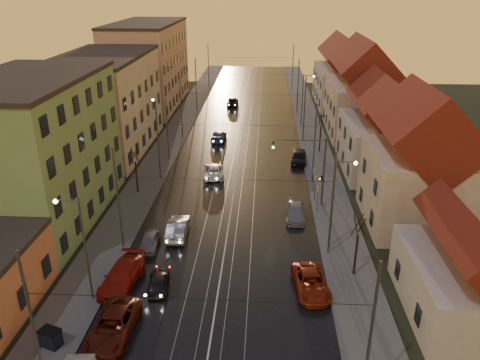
% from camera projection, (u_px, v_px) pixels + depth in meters
% --- Properties ---
extents(ground, '(160.00, 160.00, 0.00)m').
position_uv_depth(ground, '(213.00, 323.00, 30.95)').
color(ground, black).
rests_on(ground, ground).
extents(road, '(16.00, 120.00, 0.04)m').
position_uv_depth(road, '(243.00, 137.00, 67.67)').
color(road, black).
rests_on(road, ground).
extents(sidewalk_left, '(4.00, 120.00, 0.15)m').
position_uv_depth(sidewalk_left, '(174.00, 135.00, 68.14)').
color(sidewalk_left, '#4C4C4C').
rests_on(sidewalk_left, ground).
extents(sidewalk_right, '(4.00, 120.00, 0.15)m').
position_uv_depth(sidewalk_right, '(312.00, 138.00, 67.15)').
color(sidewalk_right, '#4C4C4C').
rests_on(sidewalk_right, ground).
extents(tram_rail_0, '(0.06, 120.00, 0.03)m').
position_uv_depth(tram_rail_0, '(228.00, 136.00, 67.76)').
color(tram_rail_0, gray).
rests_on(tram_rail_0, road).
extents(tram_rail_1, '(0.06, 120.00, 0.03)m').
position_uv_depth(tram_rail_1, '(237.00, 136.00, 67.69)').
color(tram_rail_1, gray).
rests_on(tram_rail_1, road).
extents(tram_rail_2, '(0.06, 120.00, 0.03)m').
position_uv_depth(tram_rail_2, '(248.00, 137.00, 67.61)').
color(tram_rail_2, gray).
rests_on(tram_rail_2, road).
extents(tram_rail_3, '(0.06, 120.00, 0.03)m').
position_uv_depth(tram_rail_3, '(258.00, 137.00, 67.54)').
color(tram_rail_3, gray).
rests_on(tram_rail_3, road).
extents(apartment_left_1, '(10.00, 18.00, 13.00)m').
position_uv_depth(apartment_left_1, '(35.00, 154.00, 42.12)').
color(apartment_left_1, '#66945E').
rests_on(apartment_left_1, ground).
extents(apartment_left_2, '(10.00, 20.00, 12.00)m').
position_uv_depth(apartment_left_2, '(106.00, 105.00, 60.67)').
color(apartment_left_2, '#B4A78B').
rests_on(apartment_left_2, ground).
extents(apartment_left_3, '(10.00, 24.00, 14.00)m').
position_uv_depth(apartment_left_3, '(149.00, 66.00, 82.31)').
color(apartment_left_3, tan).
rests_on(apartment_left_3, ground).
extents(house_right_0, '(8.16, 10.20, 5.80)m').
position_uv_depth(house_right_0, '(472.00, 276.00, 30.79)').
color(house_right_0, '#B9B4AB').
rests_on(house_right_0, ground).
extents(house_right_1, '(8.67, 10.20, 10.80)m').
position_uv_depth(house_right_1, '(419.00, 168.00, 41.73)').
color(house_right_1, tan).
rests_on(house_right_1, ground).
extents(house_right_2, '(9.18, 12.24, 9.20)m').
position_uv_depth(house_right_2, '(384.00, 133.00, 53.99)').
color(house_right_2, '#B9B4AB').
rests_on(house_right_2, ground).
extents(house_right_3, '(9.18, 14.28, 11.50)m').
position_uv_depth(house_right_3, '(362.00, 94.00, 67.30)').
color(house_right_3, tan).
rests_on(house_right_3, ground).
extents(house_right_4, '(9.18, 16.32, 10.00)m').
position_uv_depth(house_right_4, '(343.00, 76.00, 84.12)').
color(house_right_4, '#B9B4AB').
rests_on(house_right_4, ground).
extents(catenary_pole_l_0, '(0.16, 0.16, 9.00)m').
position_uv_depth(catenary_pole_l_0, '(33.00, 325.00, 24.10)').
color(catenary_pole_l_0, '#595B60').
rests_on(catenary_pole_l_0, ground).
extents(catenary_pole_r_0, '(0.16, 0.16, 9.00)m').
position_uv_depth(catenary_pole_r_0, '(370.00, 338.00, 23.25)').
color(catenary_pole_r_0, '#595B60').
rests_on(catenary_pole_r_0, ground).
extents(catenary_pole_l_1, '(0.16, 0.16, 9.00)m').
position_uv_depth(catenary_pole_l_1, '(118.00, 200.00, 37.87)').
color(catenary_pole_l_1, '#595B60').
rests_on(catenary_pole_l_1, ground).
extents(catenary_pole_r_1, '(0.16, 0.16, 9.00)m').
position_uv_depth(catenary_pole_r_1, '(332.00, 205.00, 37.02)').
color(catenary_pole_r_1, '#595B60').
rests_on(catenary_pole_r_1, ground).
extents(catenary_pole_l_2, '(0.16, 0.16, 9.00)m').
position_uv_depth(catenary_pole_l_2, '(158.00, 141.00, 51.64)').
color(catenary_pole_l_2, '#595B60').
rests_on(catenary_pole_l_2, ground).
extents(catenary_pole_r_2, '(0.16, 0.16, 9.00)m').
position_uv_depth(catenary_pole_r_2, '(315.00, 144.00, 50.79)').
color(catenary_pole_r_2, '#595B60').
rests_on(catenary_pole_r_2, ground).
extents(catenary_pole_l_3, '(0.16, 0.16, 9.00)m').
position_uv_depth(catenary_pole_l_3, '(181.00, 107.00, 65.41)').
color(catenary_pole_l_3, '#595B60').
rests_on(catenary_pole_l_3, ground).
extents(catenary_pole_r_3, '(0.16, 0.16, 9.00)m').
position_uv_depth(catenary_pole_r_3, '(304.00, 109.00, 64.56)').
color(catenary_pole_r_3, '#595B60').
rests_on(catenary_pole_r_3, ground).
extents(catenary_pole_l_4, '(0.16, 0.16, 9.00)m').
position_uv_depth(catenary_pole_l_4, '(196.00, 85.00, 79.18)').
color(catenary_pole_l_4, '#595B60').
rests_on(catenary_pole_l_4, ground).
extents(catenary_pole_r_4, '(0.16, 0.16, 9.00)m').
position_uv_depth(catenary_pole_r_4, '(298.00, 86.00, 78.33)').
color(catenary_pole_r_4, '#595B60').
rests_on(catenary_pole_r_4, ground).
extents(catenary_pole_l_5, '(0.16, 0.16, 9.00)m').
position_uv_depth(catenary_pole_l_5, '(208.00, 67.00, 95.71)').
color(catenary_pole_l_5, '#595B60').
rests_on(catenary_pole_l_5, ground).
extents(catenary_pole_r_5, '(0.16, 0.16, 9.00)m').
position_uv_depth(catenary_pole_r_5, '(293.00, 68.00, 94.85)').
color(catenary_pole_r_5, '#595B60').
rests_on(catenary_pole_r_5, ground).
extents(street_lamp_0, '(1.75, 0.32, 8.00)m').
position_uv_depth(street_lamp_0, '(80.00, 239.00, 31.32)').
color(street_lamp_0, '#595B60').
rests_on(street_lamp_0, ground).
extents(street_lamp_1, '(1.75, 0.32, 8.00)m').
position_uv_depth(street_lamp_1, '(337.00, 195.00, 37.76)').
color(street_lamp_1, '#595B60').
rests_on(street_lamp_1, ground).
extents(street_lamp_2, '(1.75, 0.32, 8.00)m').
position_uv_depth(street_lamp_2, '(164.00, 123.00, 57.02)').
color(street_lamp_2, '#595B60').
rests_on(street_lamp_2, ground).
extents(street_lamp_3, '(1.75, 0.32, 8.00)m').
position_uv_depth(street_lamp_3, '(305.00, 95.00, 70.81)').
color(street_lamp_3, '#595B60').
rests_on(street_lamp_3, ground).
extents(traffic_light_mast, '(5.30, 0.32, 7.20)m').
position_uv_depth(traffic_light_mast, '(314.00, 163.00, 45.27)').
color(traffic_light_mast, '#595B60').
rests_on(traffic_light_mast, ground).
extents(bare_tree_0, '(1.09, 1.09, 5.11)m').
position_uv_depth(bare_tree_0, '(136.00, 171.00, 48.84)').
color(bare_tree_0, black).
rests_on(bare_tree_0, ground).
extents(bare_tree_1, '(1.09, 1.09, 5.11)m').
position_uv_depth(bare_tree_1, '(357.00, 247.00, 34.98)').
color(bare_tree_1, black).
rests_on(bare_tree_1, ground).
extents(bare_tree_2, '(1.09, 1.09, 5.11)m').
position_uv_depth(bare_tree_2, '(320.00, 134.00, 60.67)').
color(bare_tree_2, black).
rests_on(bare_tree_2, ground).
extents(driving_car_0, '(1.82, 3.71, 1.22)m').
position_uv_depth(driving_car_0, '(158.00, 282.00, 34.14)').
color(driving_car_0, black).
rests_on(driving_car_0, ground).
extents(driving_car_1, '(1.80, 4.76, 1.55)m').
position_uv_depth(driving_car_1, '(178.00, 228.00, 41.24)').
color(driving_car_1, gray).
rests_on(driving_car_1, ground).
extents(driving_car_2, '(2.83, 5.10, 1.35)m').
position_uv_depth(driving_car_2, '(214.00, 171.00, 53.86)').
color(driving_car_2, white).
rests_on(driving_car_2, ground).
extents(driving_car_3, '(2.00, 4.72, 1.36)m').
position_uv_depth(driving_car_3, '(219.00, 136.00, 65.79)').
color(driving_car_3, '#182549').
rests_on(driving_car_3, ground).
extents(driving_car_4, '(1.96, 4.67, 1.58)m').
position_uv_depth(driving_car_4, '(233.00, 101.00, 84.24)').
color(driving_car_4, black).
rests_on(driving_car_4, ground).
extents(parked_left_1, '(2.70, 5.50, 1.50)m').
position_uv_depth(parked_left_1, '(113.00, 325.00, 29.60)').
color(parked_left_1, '#50170D').
rests_on(parked_left_1, ground).
extents(parked_left_2, '(2.73, 5.59, 1.57)m').
position_uv_depth(parked_left_2, '(122.00, 276.00, 34.49)').
color(parked_left_2, maroon).
rests_on(parked_left_2, ground).
extents(parked_left_3, '(1.62, 3.70, 1.24)m').
position_uv_depth(parked_left_3, '(149.00, 241.00, 39.38)').
color(parked_left_3, gray).
rests_on(parked_left_3, ground).
extents(parked_right_0, '(2.82, 5.19, 1.38)m').
position_uv_depth(parked_right_0, '(311.00, 283.00, 33.89)').
color(parked_right_0, '#99280F').
rests_on(parked_right_0, ground).
extents(parked_right_1, '(2.02, 4.45, 1.26)m').
position_uv_depth(parked_right_1, '(296.00, 212.00, 44.34)').
color(parked_right_1, '#A09FA5').
rests_on(parked_right_1, ground).
extents(parked_right_2, '(2.20, 4.60, 1.52)m').
position_uv_depth(parked_right_2, '(299.00, 157.00, 57.81)').
color(parked_right_2, black).
rests_on(parked_right_2, ground).
extents(dumpster, '(1.40, 1.16, 1.10)m').
position_uv_depth(dumpster, '(51.00, 338.00, 28.62)').
color(dumpster, black).
rests_on(dumpster, sidewalk_left).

